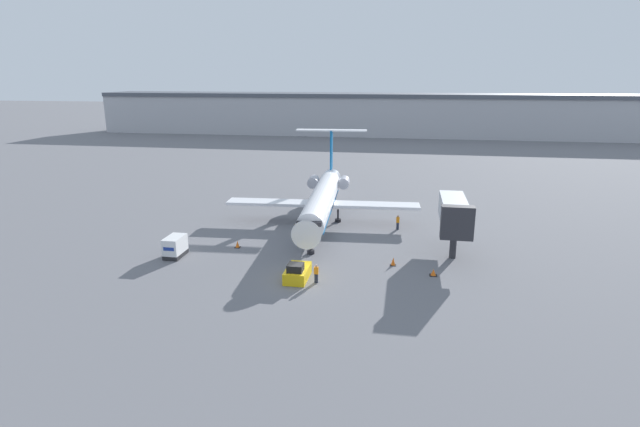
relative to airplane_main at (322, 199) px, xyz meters
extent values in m
plane|color=slate|center=(0.90, -18.94, -3.28)|extent=(600.00, 600.00, 0.00)
cube|color=#B2B2B7|center=(0.90, 101.06, 2.65)|extent=(180.00, 16.00, 11.86)
cube|color=#4C515B|center=(0.90, 101.06, 9.18)|extent=(180.00, 16.80, 1.20)
cylinder|color=white|center=(0.05, -0.86, -0.05)|extent=(4.45, 23.46, 3.06)
cone|color=white|center=(0.82, -13.72, -0.05)|extent=(3.20, 2.63, 3.06)
cube|color=black|center=(0.77, -12.74, 0.48)|extent=(2.64, 0.85, 0.44)
cone|color=white|center=(-0.75, 12.45, -0.05)|extent=(2.95, 3.53, 2.76)
cube|color=#0C5999|center=(0.05, -0.86, -1.05)|extent=(4.01, 21.11, 0.20)
cube|color=white|center=(6.94, 0.72, -0.74)|extent=(11.02, 3.45, 0.36)
cube|color=white|center=(-6.97, -0.12, -0.74)|extent=(11.02, 3.45, 0.36)
cylinder|color=#ADADB7|center=(1.68, 9.04, 0.33)|extent=(1.70, 2.73, 1.54)
cylinder|color=#ADADB7|center=(-2.75, 8.78, 0.33)|extent=(1.70, 2.73, 1.54)
cube|color=#0C5999|center=(-0.79, 13.13, 4.40)|extent=(0.37, 2.21, 5.85)
cube|color=white|center=(-0.79, 13.13, 7.33)|extent=(10.63, 2.43, 0.20)
cylinder|color=black|center=(0.69, -11.50, -2.43)|extent=(0.24, 0.24, 1.70)
cylinder|color=black|center=(0.69, -11.50, -3.08)|extent=(0.80, 0.80, 0.40)
cylinder|color=black|center=(-2.04, 0.78, -2.43)|extent=(0.24, 0.24, 1.70)
cylinder|color=black|center=(-2.04, 0.78, -3.08)|extent=(0.80, 0.80, 0.40)
cylinder|color=black|center=(1.93, 1.02, -2.43)|extent=(0.24, 0.24, 1.70)
cylinder|color=black|center=(1.93, 1.02, -3.08)|extent=(0.80, 0.80, 0.40)
cube|color=yellow|center=(0.74, -18.44, -2.73)|extent=(2.03, 3.83, 1.10)
cube|color=black|center=(0.74, -19.28, -1.83)|extent=(1.42, 1.38, 0.70)
cube|color=black|center=(0.74, -16.60, -2.90)|extent=(1.83, 0.30, 0.66)
cube|color=#232326|center=(-13.28, -14.72, -3.06)|extent=(1.65, 2.89, 0.45)
cube|color=silver|center=(-13.28, -14.72, -1.97)|extent=(1.65, 2.89, 1.73)
cube|color=navy|center=(-13.28, -16.18, -1.97)|extent=(1.15, 0.04, 0.36)
cube|color=#232838|center=(2.65, -19.05, -2.85)|extent=(0.32, 0.20, 0.86)
cube|color=orange|center=(2.65, -19.05, -2.08)|extent=(0.40, 0.24, 0.68)
sphere|color=tan|center=(2.65, -19.05, -1.61)|extent=(0.25, 0.25, 0.25)
cube|color=#232838|center=(9.71, -1.04, -2.84)|extent=(0.32, 0.20, 0.89)
cube|color=orange|center=(9.71, -1.04, -2.04)|extent=(0.40, 0.24, 0.70)
sphere|color=tan|center=(9.71, -1.04, -1.56)|extent=(0.26, 0.26, 0.26)
cube|color=black|center=(-7.74, -10.91, -3.26)|extent=(0.62, 0.62, 0.04)
cone|color=orange|center=(-7.74, -10.91, -2.87)|extent=(0.44, 0.44, 0.74)
cube|color=black|center=(9.53, -13.41, -3.26)|extent=(0.60, 0.60, 0.04)
cone|color=orange|center=(9.53, -13.41, -2.84)|extent=(0.43, 0.43, 0.80)
cube|color=black|center=(13.42, -15.48, -3.26)|extent=(0.72, 0.72, 0.04)
cone|color=orange|center=(13.42, -15.48, -2.94)|extent=(0.51, 0.51, 0.61)
cylinder|color=#2D2D33|center=(15.61, -10.18, -1.68)|extent=(0.70, 0.70, 3.20)
cube|color=#B2B7BC|center=(15.61, -7.75, 1.22)|extent=(2.60, 8.11, 2.60)
cube|color=#2D2D33|center=(15.61, -12.41, 1.22)|extent=(3.20, 1.20, 3.38)
camera|label=1|loc=(10.23, -61.15, 15.24)|focal=28.00mm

